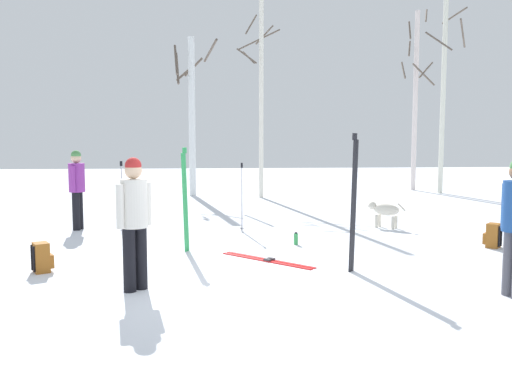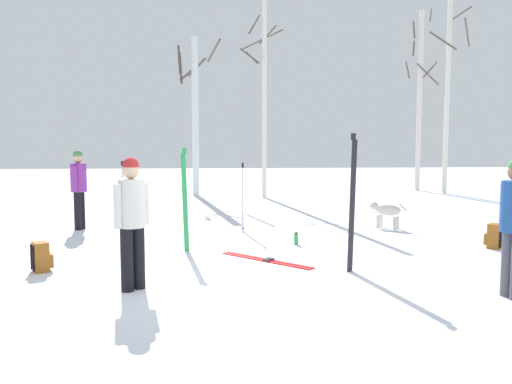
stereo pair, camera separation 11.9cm
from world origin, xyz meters
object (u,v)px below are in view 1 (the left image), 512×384
at_px(backpack_1, 493,236).
at_px(birch_tree_3, 443,87).
at_px(dog, 385,210).
at_px(ski_poles_1, 122,195).
at_px(birch_tree_1, 261,82).
at_px(ski_pair_planted_1, 185,200).
at_px(ski_poles_0, 242,195).
at_px(birch_tree_2, 415,99).
at_px(person_1, 134,215).
at_px(birch_tree_0, 192,111).
at_px(ski_pair_lying_0, 267,260).
at_px(person_2, 77,185).
at_px(ski_pair_planted_0, 354,203).
at_px(backpack_2, 42,258).
at_px(water_bottle_0, 296,239).

xyz_separation_m(backpack_1, birch_tree_3, (3.32, 9.77, 3.62)).
bearing_deg(backpack_1, dog, 118.36).
relative_size(ski_poles_1, birch_tree_1, 0.20).
height_order(ski_pair_planted_1, ski_poles_0, ski_pair_planted_1).
bearing_deg(birch_tree_2, person_1, -123.65).
xyz_separation_m(birch_tree_0, birch_tree_3, (9.00, 0.11, 0.88)).
xyz_separation_m(backpack_1, birch_tree_1, (-3.37, 8.83, 3.65)).
xyz_separation_m(dog, ski_pair_lying_0, (-2.93, -3.01, -0.38)).
height_order(backpack_1, birch_tree_3, birch_tree_3).
bearing_deg(birch_tree_3, person_1, -127.93).
xyz_separation_m(person_2, dog, (6.69, -0.36, -0.59)).
bearing_deg(person_2, ski_pair_planted_1, -46.43).
xyz_separation_m(ski_pair_planted_0, backpack_1, (2.98, 1.48, -0.80)).
distance_m(dog, birch_tree_0, 8.97).
xyz_separation_m(ski_pair_planted_1, birch_tree_0, (-0.18, 9.55, 2.05)).
distance_m(person_1, ski_pair_planted_0, 3.16).
relative_size(person_2, ski_pair_planted_1, 0.95).
bearing_deg(ski_poles_0, person_1, -110.72).
relative_size(ski_pair_planted_1, ski_poles_1, 1.20).
height_order(birch_tree_0, birch_tree_1, birch_tree_1).
bearing_deg(birch_tree_1, ski_poles_0, -98.78).
relative_size(person_1, backpack_2, 3.90).
bearing_deg(ski_pair_lying_0, water_bottle_0, 62.38).
bearing_deg(ski_poles_0, ski_pair_lying_0, -85.14).
bearing_deg(backpack_1, water_bottle_0, 170.52).
height_order(dog, backpack_2, dog).
distance_m(person_1, dog, 6.65).
bearing_deg(person_1, ski_poles_1, 101.05).
relative_size(ski_pair_planted_1, birch_tree_3, 0.25).
xyz_separation_m(person_2, ski_pair_planted_1, (2.43, -2.55, -0.08)).
relative_size(person_2, ski_pair_lying_0, 1.23).
distance_m(dog, water_bottle_0, 2.85).
bearing_deg(person_1, dog, 43.47).
bearing_deg(water_bottle_0, ski_pair_planted_0, -76.08).
bearing_deg(birch_tree_1, ski_pair_planted_0, -87.88).
bearing_deg(birch_tree_1, birch_tree_3, 7.99).
height_order(dog, water_bottle_0, dog).
height_order(person_2, ski_pair_lying_0, person_2).
bearing_deg(ski_pair_planted_0, ski_pair_planted_1, 147.77).
relative_size(person_1, ski_pair_planted_0, 0.84).
bearing_deg(ski_pair_lying_0, birch_tree_1, 85.17).
bearing_deg(backpack_1, birch_tree_1, 110.87).
xyz_separation_m(ski_pair_planted_1, birch_tree_2, (8.30, 10.92, 2.61)).
bearing_deg(person_2, birch_tree_2, 37.97).
bearing_deg(birch_tree_1, ski_pair_planted_1, -103.79).
bearing_deg(water_bottle_0, birch_tree_3, 53.42).
height_order(dog, ski_pair_lying_0, dog).
height_order(person_2, ski_poles_0, person_2).
distance_m(ski_pair_lying_0, birch_tree_1, 10.32).
height_order(person_1, birch_tree_3, birch_tree_3).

